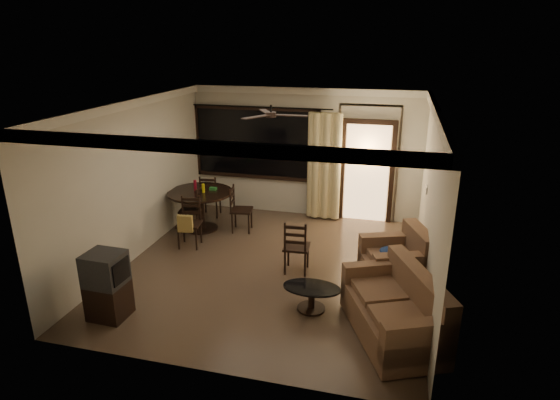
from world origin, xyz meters
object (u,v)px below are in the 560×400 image
(dining_chair_south, at_px, (189,231))
(sofa, at_px, (397,312))
(dining_chair_north, at_px, (211,204))
(side_chair, at_px, (296,256))
(dining_chair_west, at_px, (192,218))
(dining_chair_east, at_px, (241,218))
(dining_table, at_px, (201,200))
(armchair, at_px, (399,264))
(tv_cabinet, at_px, (107,285))
(coffee_table, at_px, (312,294))

(dining_chair_south, relative_size, sofa, 0.50)
(dining_chair_north, distance_m, side_chair, 3.22)
(dining_chair_west, bearing_deg, dining_chair_east, 95.44)
(dining_chair_north, bearing_deg, dining_chair_west, 78.78)
(dining_chair_south, height_order, side_chair, dining_chair_south)
(dining_chair_west, bearing_deg, dining_table, 118.88)
(dining_chair_west, relative_size, armchair, 0.78)
(dining_chair_south, bearing_deg, tv_cabinet, -100.42)
(dining_table, relative_size, sofa, 0.69)
(dining_chair_north, relative_size, tv_cabinet, 0.96)
(coffee_table, relative_size, side_chair, 0.89)
(dining_table, distance_m, dining_chair_south, 0.92)
(dining_chair_south, xyz_separation_m, armchair, (3.86, -0.60, 0.09))
(dining_chair_west, distance_m, dining_chair_south, 0.78)
(tv_cabinet, bearing_deg, dining_chair_west, 95.26)
(dining_chair_south, xyz_separation_m, sofa, (3.86, -1.94, 0.06))
(dining_chair_east, relative_size, sofa, 0.50)
(sofa, height_order, coffee_table, sofa)
(tv_cabinet, bearing_deg, armchair, 27.39)
(dining_chair_north, bearing_deg, dining_table, 90.10)
(coffee_table, xyz_separation_m, side_chair, (-0.47, 1.10, 0.04))
(dining_chair_west, distance_m, side_chair, 2.76)
(coffee_table, height_order, side_chair, side_chair)
(dining_chair_south, xyz_separation_m, coffee_table, (2.65, -1.59, -0.06))
(dining_table, relative_size, armchair, 1.08)
(dining_chair_south, distance_m, side_chair, 2.24)
(dining_chair_north, bearing_deg, dining_chair_south, 90.00)
(dining_chair_south, bearing_deg, armchair, -17.07)
(tv_cabinet, bearing_deg, dining_chair_north, 93.88)
(dining_table, height_order, coffee_table, dining_table)
(dining_chair_south, height_order, coffee_table, dining_chair_south)
(dining_chair_west, xyz_separation_m, dining_chair_east, (0.99, 0.24, 0.00))
(dining_table, relative_size, dining_chair_west, 1.39)
(side_chair, bearing_deg, dining_chair_west, -29.78)
(dining_chair_north, distance_m, tv_cabinet, 4.12)
(dining_chair_east, relative_size, tv_cabinet, 0.96)
(dining_chair_north, relative_size, side_chair, 1.00)
(tv_cabinet, distance_m, coffee_table, 2.90)
(armchair, bearing_deg, dining_chair_west, 141.87)
(dining_chair_north, bearing_deg, tv_cabinet, 83.73)
(dining_table, xyz_separation_m, tv_cabinet, (0.03, -3.33, -0.15))
(dining_table, distance_m, dining_chair_north, 0.87)
(tv_cabinet, xyz_separation_m, sofa, (3.96, 0.54, -0.13))
(dining_chair_north, height_order, tv_cabinet, tv_cabinet)
(dining_chair_south, distance_m, armchair, 3.91)
(dining_table, height_order, dining_chair_south, dining_table)
(dining_chair_east, distance_m, sofa, 4.30)
(armchair, distance_m, side_chair, 1.68)
(dining_chair_west, xyz_separation_m, tv_cabinet, (0.19, -3.21, 0.21))
(dining_chair_west, height_order, sofa, dining_chair_west)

